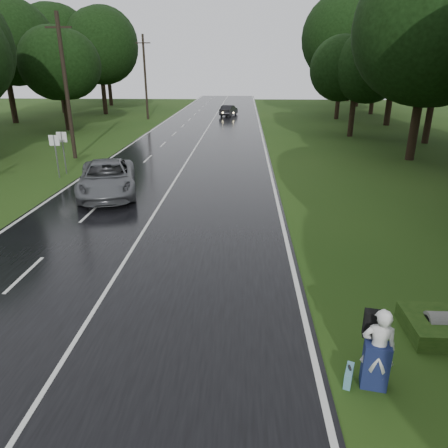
# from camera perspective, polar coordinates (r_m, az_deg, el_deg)

# --- Properties ---
(ground) EXTENTS (160.00, 160.00, 0.00)m
(ground) POSITION_cam_1_polar(r_m,az_deg,el_deg) (12.21, -17.60, -11.57)
(ground) COLOR #254113
(ground) RESTS_ON ground
(road) EXTENTS (12.00, 140.00, 0.04)m
(road) POSITION_cam_1_polar(r_m,az_deg,el_deg) (30.52, -4.98, 8.93)
(road) COLOR black
(road) RESTS_ON ground
(lane_center) EXTENTS (0.12, 140.00, 0.01)m
(lane_center) POSITION_cam_1_polar(r_m,az_deg,el_deg) (30.52, -4.99, 8.97)
(lane_center) COLOR silver
(lane_center) RESTS_ON road
(grey_car) EXTENTS (4.37, 6.69, 1.71)m
(grey_car) POSITION_cam_1_polar(r_m,az_deg,el_deg) (22.57, -15.93, 6.16)
(grey_car) COLOR #57595D
(grey_car) RESTS_ON road
(far_car) EXTENTS (2.47, 4.54, 1.42)m
(far_car) POSITION_cam_1_polar(r_m,az_deg,el_deg) (58.63, 0.66, 15.51)
(far_car) COLOR black
(far_car) RESTS_ON road
(hitchhiker) EXTENTS (0.76, 0.71, 1.89)m
(hitchhiker) POSITION_cam_1_polar(r_m,az_deg,el_deg) (9.42, 20.50, -16.22)
(hitchhiker) COLOR silver
(hitchhiker) RESTS_ON ground
(suitcase) EXTENTS (0.32, 0.53, 0.36)m
(suitcase) POSITION_cam_1_polar(r_m,az_deg,el_deg) (9.75, 16.94, -19.50)
(suitcase) COLOR #5491A5
(suitcase) RESTS_ON ground
(utility_pole_mid) EXTENTS (1.80, 0.28, 9.82)m
(utility_pole_mid) POSITION_cam_1_polar(r_m,az_deg,el_deg) (32.91, -19.94, 8.61)
(utility_pole_mid) COLOR black
(utility_pole_mid) RESTS_ON ground
(utility_pole_far) EXTENTS (1.80, 0.28, 10.09)m
(utility_pole_far) POSITION_cam_1_polar(r_m,az_deg,el_deg) (55.88, -10.51, 14.13)
(utility_pole_far) COLOR black
(utility_pole_far) RESTS_ON ground
(road_sign_a) EXTENTS (0.62, 0.10, 2.60)m
(road_sign_a) POSITION_cam_1_polar(r_m,az_deg,el_deg) (27.25, -21.86, 5.97)
(road_sign_a) COLOR white
(road_sign_a) RESTS_ON ground
(road_sign_b) EXTENTS (0.63, 0.10, 2.63)m
(road_sign_b) POSITION_cam_1_polar(r_m,az_deg,el_deg) (28.19, -21.00, 6.55)
(road_sign_b) COLOR white
(road_sign_b) RESTS_ON ground
(tree_left_e) EXTENTS (7.66, 7.66, 11.96)m
(tree_left_e) POSITION_cam_1_polar(r_m,az_deg,el_deg) (48.51, -20.76, 12.15)
(tree_left_e) COLOR black
(tree_left_e) RESTS_ON ground
(tree_left_f) EXTENTS (9.96, 9.96, 15.57)m
(tree_left_f) POSITION_cam_1_polar(r_m,az_deg,el_deg) (63.52, -16.09, 14.48)
(tree_left_f) COLOR black
(tree_left_f) RESTS_ON ground
(tree_right_d) EXTENTS (9.67, 9.67, 15.12)m
(tree_right_d) POSITION_cam_1_polar(r_m,az_deg,el_deg) (33.33, 24.32, 8.15)
(tree_right_d) COLOR black
(tree_right_d) RESTS_ON ground
(tree_right_e) EXTENTS (7.46, 7.46, 11.66)m
(tree_right_e) POSITION_cam_1_polar(r_m,az_deg,el_deg) (42.90, 17.05, 11.58)
(tree_right_e) COLOR black
(tree_right_e) RESTS_ON ground
(tree_right_f) EXTENTS (10.81, 10.81, 16.88)m
(tree_right_f) POSITION_cam_1_polar(r_m,az_deg,el_deg) (56.98, 15.30, 13.89)
(tree_right_f) COLOR black
(tree_right_f) RESTS_ON ground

